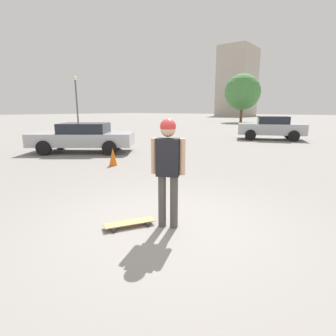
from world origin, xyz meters
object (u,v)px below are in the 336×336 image
car_parked_far (271,127)px  traffic_cone (113,157)px  skateboard (130,223)px  car_parked_near (83,137)px  person (168,162)px

car_parked_far → traffic_cone: size_ratio=7.15×
traffic_cone → skateboard: bearing=142.1°
skateboard → traffic_cone: 5.08m
car_parked_far → car_parked_near: bearing=41.4°
person → car_parked_near: 8.84m
skateboard → car_parked_far: bearing=-141.6°
skateboard → car_parked_far: 15.12m
car_parked_near → car_parked_far: bearing=-153.9°
person → car_parked_near: person is taller
skateboard → car_parked_far: size_ratio=0.19×
person → car_parked_far: 14.80m
person → traffic_cone: person is taller
skateboard → traffic_cone: traffic_cone is taller
skateboard → car_parked_far: (2.16, -14.94, 0.72)m
car_parked_far → traffic_cone: car_parked_far is taller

